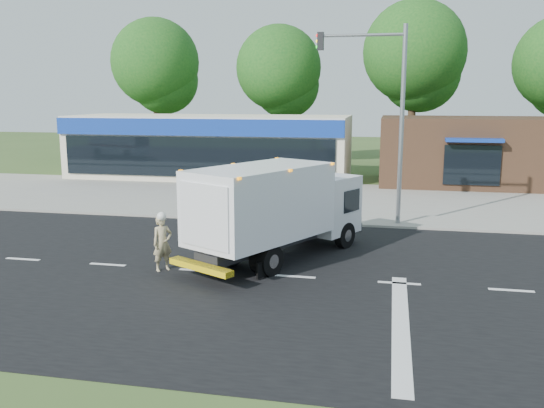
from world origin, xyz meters
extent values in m
plane|color=#385123|center=(0.00, 0.00, 0.00)|extent=(120.00, 120.00, 0.00)
cube|color=black|center=(0.00, 0.00, 0.00)|extent=(60.00, 14.00, 0.02)
cube|color=gray|center=(0.00, 8.20, 0.06)|extent=(60.00, 2.40, 0.12)
cube|color=gray|center=(0.00, 14.00, 0.01)|extent=(60.00, 9.00, 0.02)
cube|color=silver|center=(-9.00, 0.00, 0.02)|extent=(1.20, 0.15, 0.01)
cube|color=silver|center=(-6.00, 0.00, 0.02)|extent=(1.20, 0.15, 0.01)
cube|color=silver|center=(-3.00, 0.00, 0.02)|extent=(1.20, 0.15, 0.01)
cube|color=silver|center=(0.00, 0.00, 0.02)|extent=(1.20, 0.15, 0.01)
cube|color=silver|center=(3.00, 0.00, 0.02)|extent=(1.20, 0.15, 0.01)
cube|color=silver|center=(6.00, 0.00, 0.02)|extent=(1.20, 0.15, 0.01)
cube|color=silver|center=(3.00, -3.00, 0.02)|extent=(0.40, 7.00, 0.01)
cube|color=black|center=(-1.28, 1.03, 0.67)|extent=(3.10, 4.65, 0.33)
cube|color=silver|center=(0.33, 4.02, 1.48)|extent=(2.71, 2.65, 2.00)
cube|color=black|center=(0.76, 4.81, 1.67)|extent=(1.66, 0.98, 0.86)
cube|color=white|center=(-1.28, 1.03, 2.00)|extent=(4.27, 5.28, 2.24)
cube|color=silver|center=(-2.41, -1.09, 1.96)|extent=(1.71, 0.95, 1.81)
cube|color=yellow|center=(-2.49, -1.24, 0.52)|extent=(2.17, 1.38, 0.17)
cube|color=orange|center=(-1.28, 1.03, 3.10)|extent=(4.22, 5.13, 0.08)
cylinder|color=black|center=(-0.45, 4.49, 0.46)|extent=(0.69, 0.94, 0.92)
cylinder|color=black|center=(1.15, 3.63, 0.46)|extent=(0.69, 0.94, 0.92)
cylinder|color=black|center=(-2.43, 0.90, 0.46)|extent=(0.69, 0.94, 0.92)
cylinder|color=black|center=(-0.75, -0.01, 0.46)|extent=(0.69, 0.94, 0.92)
imported|color=tan|center=(-4.06, -0.18, 0.86)|extent=(0.73, 0.74, 1.72)
sphere|color=white|center=(-4.06, -0.18, 1.69)|extent=(0.28, 0.28, 0.28)
cube|color=beige|center=(-9.00, 20.00, 2.00)|extent=(18.00, 6.00, 4.00)
cube|color=#103297|center=(-9.00, 16.95, 3.40)|extent=(18.00, 0.30, 1.00)
cube|color=black|center=(-9.00, 16.95, 1.60)|extent=(17.00, 0.12, 2.40)
cube|color=#382316|center=(7.00, 20.00, 2.00)|extent=(10.00, 6.00, 4.00)
cube|color=#103297|center=(7.00, 16.90, 2.90)|extent=(3.00, 1.20, 0.20)
cube|color=black|center=(7.00, 16.95, 1.50)|extent=(3.00, 0.12, 2.20)
cylinder|color=gray|center=(3.00, 7.60, 4.00)|extent=(0.18, 0.18, 8.00)
cylinder|color=gray|center=(1.30, 7.60, 7.60)|extent=(3.40, 0.12, 0.12)
cube|color=black|center=(-0.30, 7.60, 7.40)|extent=(0.25, 0.25, 0.70)
cylinder|color=#332114|center=(-16.00, 28.00, 3.67)|extent=(0.56, 0.56, 7.35)
sphere|color=#164E18|center=(-16.00, 28.00, 7.88)|extent=(6.93, 6.93, 6.93)
sphere|color=#164E18|center=(-15.50, 28.50, 6.51)|extent=(5.46, 5.46, 5.46)
cylinder|color=#332114|center=(-6.00, 28.00, 3.43)|extent=(0.56, 0.56, 6.86)
sphere|color=#164E18|center=(-6.00, 28.00, 7.35)|extent=(6.47, 6.47, 6.47)
sphere|color=#164E18|center=(-5.50, 28.50, 6.08)|extent=(5.10, 5.10, 5.10)
cylinder|color=#332114|center=(4.00, 28.00, 3.92)|extent=(0.56, 0.56, 7.84)
sphere|color=#164E18|center=(4.00, 28.00, 8.40)|extent=(7.39, 7.39, 7.39)
sphere|color=#164E18|center=(4.50, 28.50, 6.94)|extent=(5.82, 5.82, 5.82)
camera|label=1|loc=(2.64, -16.05, 5.26)|focal=38.00mm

